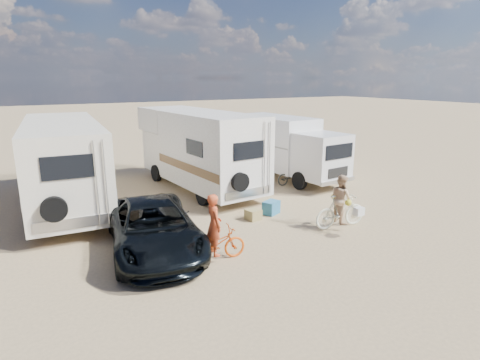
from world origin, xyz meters
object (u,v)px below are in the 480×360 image
bike_woman (340,211)px  bike_parked (293,175)px  rv_left (65,165)px  rider_man (214,231)px  cooler (271,207)px  bike_man (214,245)px  crate (253,215)px  dark_suv (153,227)px  rv_main (198,151)px  rider_woman (341,204)px  box_truck (287,148)px

bike_woman → bike_parked: size_ratio=1.13×
rv_left → bike_woman: 9.79m
rv_left → rider_man: size_ratio=4.93×
rv_left → cooler: rv_left is taller
bike_man → rider_man: (0.00, 0.00, 0.37)m
crate → dark_suv: bearing=-168.8°
rider_man → bike_parked: rider_man is taller
cooler → dark_suv: bearing=167.3°
rv_main → crate: (-0.07, -4.51, -1.46)m
bike_man → rider_woman: (4.50, 0.14, 0.33)m
rv_main → bike_woman: (1.92, -6.49, -1.09)m
rider_man → bike_parked: (6.43, 5.12, -0.39)m
dark_suv → crate: (3.65, 0.72, -0.50)m
rv_left → bike_woman: (7.14, -6.61, -1.01)m
rv_main → bike_parked: rv_main is taller
dark_suv → rider_woman: size_ratio=3.17×
rider_man → cooler: (3.35, 2.30, -0.58)m
cooler → rider_woman: bearing=-86.1°
box_truck → bike_woman: size_ratio=3.52×
bike_man → cooler: (3.35, 2.30, -0.21)m
bike_parked → cooler: 4.18m
crate → bike_woman: bearing=-44.7°
rider_woman → bike_man: bearing=98.8°
rv_left → crate: rv_left is taller
rv_main → bike_man: size_ratio=4.32×
bike_woman → crate: bearing=52.3°
cooler → crate: size_ratio=1.30×
rider_woman → bike_woman: bearing=0.0°
rv_left → rider_man: rv_left is taller
rider_woman → crate: rider_woman is taller
rider_woman → cooler: (-1.15, 2.16, -0.54)m
box_truck → crate: (-4.43, -4.15, -1.24)m
rv_left → cooler: bearing=-31.7°
rv_left → dark_suv: size_ratio=1.64×
rv_left → cooler: 7.58m
box_truck → rv_left: bearing=172.7°
rv_main → rv_left: size_ratio=0.91×
bike_man → rider_woman: 4.51m
box_truck → cooler: size_ratio=11.14×
rv_main → bike_man: bearing=-115.6°
dark_suv → bike_man: 1.82m
bike_woman → rider_woman: bearing=0.0°
rv_left → rider_woman: rv_left is taller
box_truck → bike_woman: (-2.43, -6.13, -0.87)m
rv_left → dark_suv: 5.63m
dark_suv → crate: 3.75m
bike_parked → crate: size_ratio=3.64×
dark_suv → rv_left: bearing=115.1°
rider_woman → cooler: rider_woman is taller
rider_man → rv_left: bearing=27.6°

